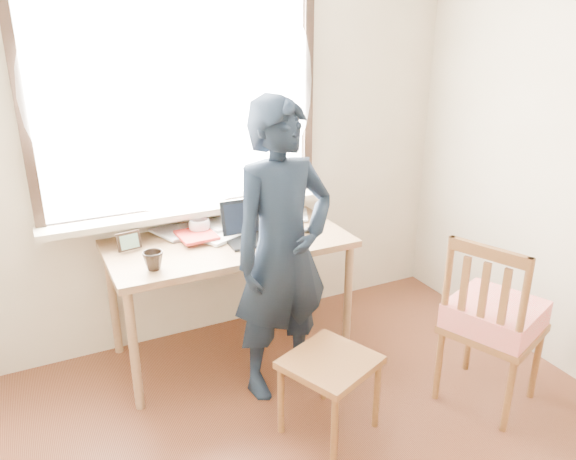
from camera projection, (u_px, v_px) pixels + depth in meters
name	position (u px, v px, depth m)	size (l,w,h in m)	color
room_shell	(366.00, 158.00, 2.00)	(3.52, 4.02, 2.61)	beige
desk	(229.00, 252.00, 3.52)	(1.49, 0.74, 0.80)	#8F6B47
laptop	(251.00, 230.00, 3.50)	(0.35, 0.29, 0.23)	black
mug_white	(200.00, 227.00, 3.56)	(0.13, 0.13, 0.10)	white
mug_dark	(153.00, 261.00, 3.07)	(0.11, 0.11, 0.11)	black
mouse	(308.00, 230.00, 3.61)	(0.09, 0.06, 0.03)	black
desk_clutter	(198.00, 232.00, 3.57)	(0.87, 0.55, 0.04)	white
book_a	(160.00, 237.00, 3.51)	(0.21, 0.28, 0.03)	white
book_b	(280.00, 215.00, 3.89)	(0.19, 0.26, 0.02)	white
picture_frame	(129.00, 243.00, 3.31)	(0.14, 0.04, 0.11)	black
work_chair	(330.00, 370.00, 2.93)	(0.56, 0.55, 0.44)	brown
side_chair	(493.00, 318.00, 3.11)	(0.60, 0.61, 1.03)	brown
person	(283.00, 252.00, 3.13)	(0.63, 0.41, 1.73)	black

